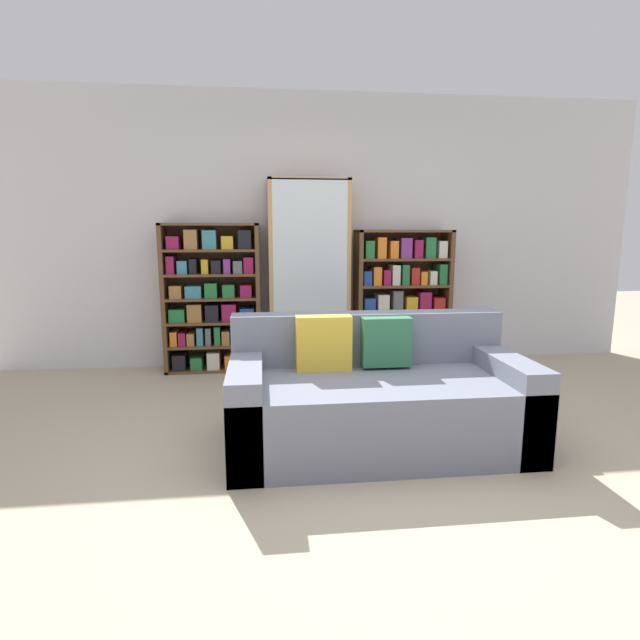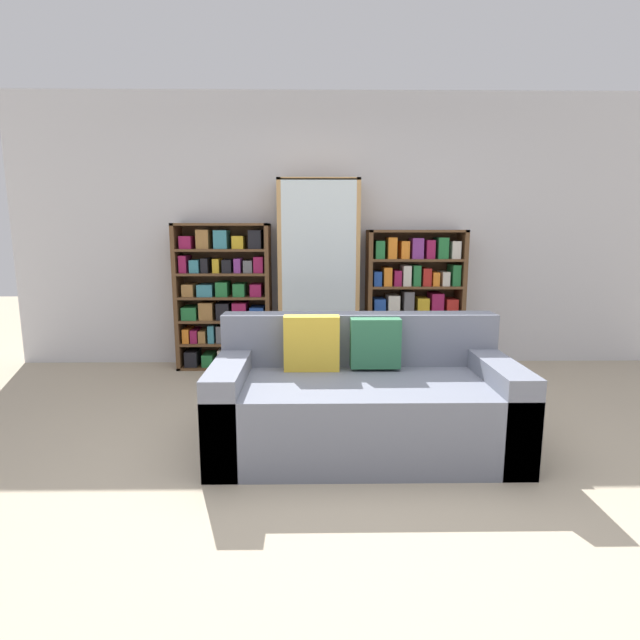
{
  "view_description": "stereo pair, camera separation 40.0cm",
  "coord_description": "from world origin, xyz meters",
  "px_view_note": "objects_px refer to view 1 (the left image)",
  "views": [
    {
      "loc": [
        -0.64,
        -2.53,
        1.36
      ],
      "look_at": [
        -0.19,
        1.39,
        0.66
      ],
      "focal_mm": 28.0,
      "sensor_mm": 36.0,
      "label": 1
    },
    {
      "loc": [
        -0.24,
        -2.55,
        1.36
      ],
      "look_at": [
        -0.19,
        1.39,
        0.66
      ],
      "focal_mm": 28.0,
      "sensor_mm": 36.0,
      "label": 2
    }
  ],
  "objects_px": {
    "bookshelf_right": "(402,300)",
    "wine_bottle": "(360,381)",
    "couch": "(376,399)",
    "display_cabinet": "(309,276)",
    "bookshelf_left": "(213,300)"
  },
  "relations": [
    {
      "from": "couch",
      "to": "wine_bottle",
      "type": "xyz_separation_m",
      "value": [
        0.08,
        0.91,
        -0.16
      ]
    },
    {
      "from": "couch",
      "to": "display_cabinet",
      "type": "xyz_separation_m",
      "value": [
        -0.25,
        1.9,
        0.63
      ]
    },
    {
      "from": "couch",
      "to": "bookshelf_right",
      "type": "xyz_separation_m",
      "value": [
        0.7,
        1.91,
        0.37
      ]
    },
    {
      "from": "bookshelf_right",
      "to": "wine_bottle",
      "type": "bearing_deg",
      "value": -121.92
    },
    {
      "from": "couch",
      "to": "display_cabinet",
      "type": "height_order",
      "value": "display_cabinet"
    },
    {
      "from": "display_cabinet",
      "to": "bookshelf_right",
      "type": "height_order",
      "value": "display_cabinet"
    },
    {
      "from": "display_cabinet",
      "to": "wine_bottle",
      "type": "relative_size",
      "value": 5.49
    },
    {
      "from": "couch",
      "to": "bookshelf_left",
      "type": "xyz_separation_m",
      "value": [
        -1.19,
        1.91,
        0.4
      ]
    },
    {
      "from": "couch",
      "to": "bookshelf_right",
      "type": "bearing_deg",
      "value": 69.85
    },
    {
      "from": "couch",
      "to": "wine_bottle",
      "type": "height_order",
      "value": "couch"
    },
    {
      "from": "couch",
      "to": "wine_bottle",
      "type": "relative_size",
      "value": 5.49
    },
    {
      "from": "bookshelf_left",
      "to": "display_cabinet",
      "type": "relative_size",
      "value": 0.78
    },
    {
      "from": "bookshelf_right",
      "to": "wine_bottle",
      "type": "xyz_separation_m",
      "value": [
        -0.62,
        -1.0,
        -0.53
      ]
    },
    {
      "from": "display_cabinet",
      "to": "bookshelf_right",
      "type": "relative_size",
      "value": 1.35
    },
    {
      "from": "display_cabinet",
      "to": "wine_bottle",
      "type": "bearing_deg",
      "value": -71.41
    }
  ]
}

